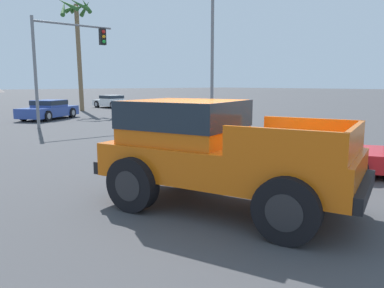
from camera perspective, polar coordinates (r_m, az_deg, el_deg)
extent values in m
plane|color=#424244|center=(7.48, 4.16, -8.65)|extent=(320.00, 320.00, 0.00)
cube|color=orange|center=(6.89, 5.41, -2.76)|extent=(3.38, 4.92, 0.62)
cube|color=orange|center=(7.20, -1.07, 3.50)|extent=(2.38, 2.48, 0.80)
cube|color=#1E2833|center=(7.18, -1.08, 4.64)|extent=(2.43, 2.54, 0.51)
cube|color=orange|center=(5.48, 13.43, -0.22)|extent=(0.68, 1.73, 0.48)
cube|color=orange|center=(7.30, 17.69, 1.90)|extent=(0.68, 1.73, 0.48)
cube|color=orange|center=(6.24, 23.57, 0.39)|extent=(1.82, 0.71, 0.48)
cube|color=black|center=(8.14, -9.58, -2.36)|extent=(1.88, 0.80, 0.24)
cube|color=black|center=(6.37, 24.77, -6.32)|extent=(1.88, 0.80, 0.24)
cylinder|color=black|center=(6.85, -9.06, -6.08)|extent=(0.61, 1.04, 1.00)
cylinder|color=#232326|center=(6.85, -9.06, -6.08)|extent=(0.48, 0.62, 0.55)
cylinder|color=black|center=(8.48, -0.39, -3.00)|extent=(0.61, 1.04, 1.00)
cylinder|color=#232326|center=(8.48, -0.39, -3.00)|extent=(0.48, 0.62, 0.55)
cylinder|color=black|center=(5.60, 14.22, -9.75)|extent=(0.61, 1.04, 1.00)
cylinder|color=#232326|center=(5.60, 14.22, -9.75)|extent=(0.48, 0.62, 0.55)
cylinder|color=black|center=(7.51, 18.48, -5.09)|extent=(0.61, 1.04, 1.00)
cylinder|color=#232326|center=(7.51, 18.48, -5.09)|extent=(0.48, 0.62, 0.55)
cylinder|color=black|center=(9.72, 23.48, -3.34)|extent=(0.51, 0.64, 0.62)
cylinder|color=#9E9EA3|center=(9.72, 23.48, -3.34)|extent=(0.38, 0.41, 0.34)
cylinder|color=black|center=(11.37, 22.64, -1.56)|extent=(0.51, 0.64, 0.62)
cylinder|color=#9E9EA3|center=(11.37, 22.64, -1.56)|extent=(0.38, 0.41, 0.34)
cube|color=#334C9E|center=(26.10, -21.01, 4.62)|extent=(4.61, 4.01, 0.61)
cube|color=#334C9E|center=(26.16, -20.94, 5.79)|extent=(2.41, 2.35, 0.45)
cube|color=#1E2833|center=(26.16, -20.94, 5.91)|extent=(2.47, 2.40, 0.27)
cylinder|color=black|center=(24.51, -21.15, 4.00)|extent=(0.68, 0.57, 0.67)
cylinder|color=#9E9EA3|center=(24.51, -21.15, 4.00)|extent=(0.44, 0.41, 0.37)
cylinder|color=black|center=(25.53, -24.31, 3.99)|extent=(0.68, 0.57, 0.67)
cylinder|color=#9E9EA3|center=(25.53, -24.31, 3.99)|extent=(0.44, 0.41, 0.37)
cylinder|color=black|center=(26.78, -17.82, 4.56)|extent=(0.68, 0.57, 0.67)
cylinder|color=#9E9EA3|center=(26.78, -17.82, 4.56)|extent=(0.44, 0.41, 0.37)
cylinder|color=black|center=(27.72, -20.84, 4.55)|extent=(0.68, 0.57, 0.67)
cylinder|color=#9E9EA3|center=(27.72, -20.84, 4.55)|extent=(0.44, 0.41, 0.37)
cube|color=white|center=(36.82, -12.03, 6.14)|extent=(2.33, 4.32, 0.56)
cube|color=white|center=(36.88, -12.15, 6.94)|extent=(1.81, 1.92, 0.46)
cube|color=#1E2833|center=(36.88, -12.16, 7.02)|extent=(1.85, 1.96, 0.28)
cylinder|color=black|center=(36.33, -9.71, 5.97)|extent=(0.30, 0.69, 0.67)
cylinder|color=#9E9EA3|center=(36.33, -9.71, 5.97)|extent=(0.28, 0.40, 0.37)
cylinder|color=black|center=(35.28, -11.97, 5.81)|extent=(0.30, 0.69, 0.67)
cylinder|color=#9E9EA3|center=(35.28, -11.97, 5.81)|extent=(0.28, 0.40, 0.37)
cylinder|color=black|center=(38.37, -12.08, 6.06)|extent=(0.30, 0.69, 0.67)
cylinder|color=#9E9EA3|center=(38.37, -12.08, 6.06)|extent=(0.28, 0.40, 0.37)
cylinder|color=black|center=(37.38, -14.27, 5.90)|extent=(0.30, 0.69, 0.67)
cylinder|color=#9E9EA3|center=(37.38, -14.27, 5.90)|extent=(0.28, 0.40, 0.37)
cylinder|color=slate|center=(21.10, -22.77, 9.97)|extent=(0.16, 0.16, 5.67)
cylinder|color=slate|center=(22.10, -17.55, 16.93)|extent=(4.39, 0.11, 0.11)
cube|color=black|center=(22.74, -13.48, 15.59)|extent=(0.34, 0.26, 0.90)
sphere|color=red|center=(22.65, -13.33, 16.32)|extent=(0.20, 0.20, 0.20)
sphere|color=orange|center=(22.61, -13.30, 15.64)|extent=(0.20, 0.20, 0.20)
sphere|color=green|center=(22.58, -13.27, 14.96)|extent=(0.20, 0.20, 0.20)
cylinder|color=slate|center=(16.93, 3.11, 14.76)|extent=(0.14, 0.14, 7.88)
cylinder|color=brown|center=(33.37, -16.82, 12.36)|extent=(0.36, 0.61, 8.73)
cone|color=#2D6028|center=(34.19, -15.97, 19.22)|extent=(0.62, 1.40, 1.27)
cone|color=#2D6028|center=(34.52, -16.86, 19.24)|extent=(1.48, 1.13, 1.01)
cone|color=#2D6028|center=(34.42, -17.71, 19.19)|extent=(1.52, 0.49, 1.09)
cone|color=#2D6028|center=(33.84, -18.99, 19.02)|extent=(1.22, 1.85, 1.66)
cone|color=#2D6028|center=(32.97, -18.43, 19.56)|extent=(1.19, 2.10, 1.25)
cone|color=#2D6028|center=(32.97, -16.85, 19.72)|extent=(1.68, 0.78, 1.05)
cone|color=#2D6028|center=(33.45, -15.81, 19.61)|extent=(1.40, 1.27, 1.04)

